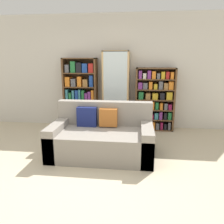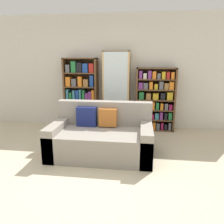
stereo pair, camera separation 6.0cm
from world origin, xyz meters
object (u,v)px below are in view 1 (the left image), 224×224
object	(u,v)px
couch	(102,138)
wine_bottle	(135,130)
bookshelf_right	(155,100)
bookshelf_left	(81,95)
display_cabinet	(116,91)

from	to	relation	value
couch	wine_bottle	world-z (taller)	couch
bookshelf_right	wine_bottle	bearing A→B (deg)	-125.99
bookshelf_left	display_cabinet	bearing A→B (deg)	-1.07
couch	bookshelf_left	world-z (taller)	bookshelf_left
couch	bookshelf_left	distance (m)	1.81
bookshelf_left	wine_bottle	bearing A→B (deg)	-24.57
couch	bookshelf_left	size ratio (longest dim) A/B	1.04
display_cabinet	couch	bearing A→B (deg)	-93.43
wine_bottle	bookshelf_left	bearing A→B (deg)	155.43
wine_bottle	display_cabinet	bearing A→B (deg)	128.44
wine_bottle	bookshelf_right	bearing A→B (deg)	54.01
bookshelf_left	display_cabinet	distance (m)	0.87
couch	display_cabinet	size ratio (longest dim) A/B	0.95
bookshelf_left	bookshelf_right	world-z (taller)	bookshelf_left
couch	bookshelf_right	world-z (taller)	bookshelf_right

